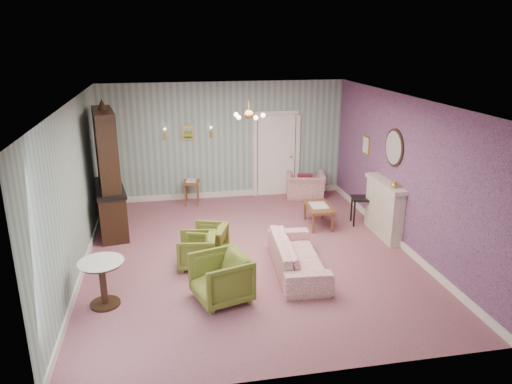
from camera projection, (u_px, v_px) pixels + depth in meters
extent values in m
plane|color=#965766|center=(250.00, 254.00, 9.20)|extent=(7.00, 7.00, 0.00)
plane|color=white|center=(249.00, 100.00, 8.30)|extent=(7.00, 7.00, 0.00)
plane|color=gray|center=(225.00, 141.00, 12.02)|extent=(6.00, 0.00, 6.00)
plane|color=gray|center=(302.00, 269.00, 5.48)|extent=(6.00, 0.00, 6.00)
plane|color=gray|center=(75.00, 190.00, 8.22)|extent=(0.00, 7.00, 7.00)
plane|color=gray|center=(403.00, 173.00, 9.28)|extent=(0.00, 7.00, 7.00)
plane|color=#C06091|center=(403.00, 173.00, 9.28)|extent=(0.00, 7.00, 7.00)
imported|color=olive|center=(221.00, 276.00, 7.49)|extent=(0.95, 0.99, 0.83)
imported|color=olive|center=(197.00, 249.00, 8.62)|extent=(0.70, 0.74, 0.67)
imported|color=olive|center=(208.00, 239.00, 9.03)|extent=(0.79, 0.82, 0.67)
imported|color=#AA4460|center=(298.00, 250.00, 8.43)|extent=(0.72, 2.03, 0.78)
imported|color=#AA4460|center=(305.00, 181.00, 12.28)|extent=(1.09, 0.83, 0.85)
imported|color=gold|center=(395.00, 184.00, 9.32)|extent=(0.15, 0.15, 0.15)
cube|color=maroon|center=(305.00, 181.00, 12.12)|extent=(0.41, 0.28, 0.39)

